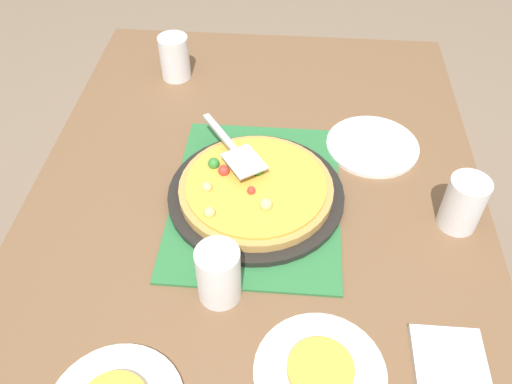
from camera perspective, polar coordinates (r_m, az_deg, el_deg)
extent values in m
plane|color=#84705B|center=(1.77, 0.00, -17.62)|extent=(8.00, 8.00, 0.00)
cube|color=brown|center=(1.16, 0.00, -1.20)|extent=(1.40, 1.00, 0.03)
cube|color=brown|center=(1.92, 14.82, 4.36)|extent=(0.07, 0.07, 0.72)
cube|color=brown|center=(1.95, -11.50, 5.79)|extent=(0.07, 0.07, 0.72)
cube|color=#2D753D|center=(1.15, 0.00, -0.59)|extent=(0.48, 0.36, 0.01)
cylinder|color=black|center=(1.14, 0.00, -0.24)|extent=(0.38, 0.38, 0.01)
cylinder|color=tan|center=(1.13, 0.00, 0.35)|extent=(0.33, 0.33, 0.02)
cylinder|color=gold|center=(1.12, 0.00, 0.82)|extent=(0.30, 0.30, 0.01)
sphere|color=#E5CC7F|center=(1.06, -5.03, -2.19)|extent=(0.02, 0.02, 0.02)
sphere|color=red|center=(1.10, -0.52, 0.17)|extent=(0.02, 0.02, 0.02)
sphere|color=red|center=(1.14, -3.48, 2.32)|extent=(0.02, 0.02, 0.02)
sphere|color=#E5CC7F|center=(1.11, -5.30, 0.54)|extent=(0.02, 0.02, 0.02)
sphere|color=#E5CC7F|center=(1.07, 1.08, -1.34)|extent=(0.03, 0.03, 0.03)
sphere|color=#338433|center=(1.16, -4.57, 3.07)|extent=(0.03, 0.03, 0.03)
sphere|color=#338433|center=(1.14, 0.28, 2.37)|extent=(0.03, 0.03, 0.03)
sphere|color=#338433|center=(1.15, -0.24, 3.02)|extent=(0.03, 0.03, 0.03)
cylinder|color=white|center=(0.93, 6.89, -18.75)|extent=(0.22, 0.22, 0.01)
cylinder|color=white|center=(1.30, 12.41, 4.89)|extent=(0.22, 0.22, 0.01)
cylinder|color=gold|center=(0.91, 6.96, -18.40)|extent=(0.11, 0.11, 0.02)
cylinder|color=white|center=(1.14, 21.43, -1.15)|extent=(0.08, 0.08, 0.12)
cylinder|color=white|center=(1.50, -8.75, 14.12)|extent=(0.08, 0.08, 0.12)
cylinder|color=white|center=(0.95, -4.04, -8.80)|extent=(0.08, 0.08, 0.12)
cube|color=silver|center=(1.13, -1.27, 3.32)|extent=(0.11, 0.11, 0.00)
cube|color=#B2B2B7|center=(1.21, -3.95, 6.49)|extent=(0.12, 0.09, 0.01)
cube|color=white|center=(0.98, 20.06, -16.68)|extent=(0.12, 0.12, 0.02)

